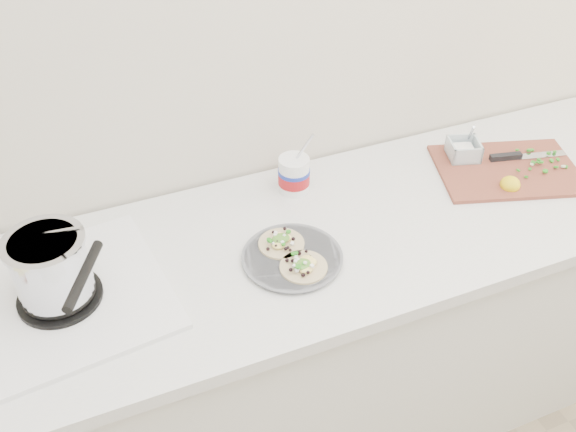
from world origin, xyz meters
name	(u,v)px	position (x,y,z in m)	size (l,w,h in m)	color
counter	(307,341)	(0.00, 1.43, 0.45)	(2.44, 0.66, 0.90)	silver
stove	(55,279)	(-0.65, 1.42, 0.98)	(0.53, 0.50, 0.24)	silver
taco_plate	(292,255)	(-0.09, 1.35, 0.92)	(0.26, 0.26, 0.04)	slate
tub	(295,171)	(0.04, 1.62, 0.97)	(0.09, 0.09, 0.21)	white
cutboard	(505,165)	(0.66, 1.47, 0.92)	(0.48, 0.40, 0.07)	brown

